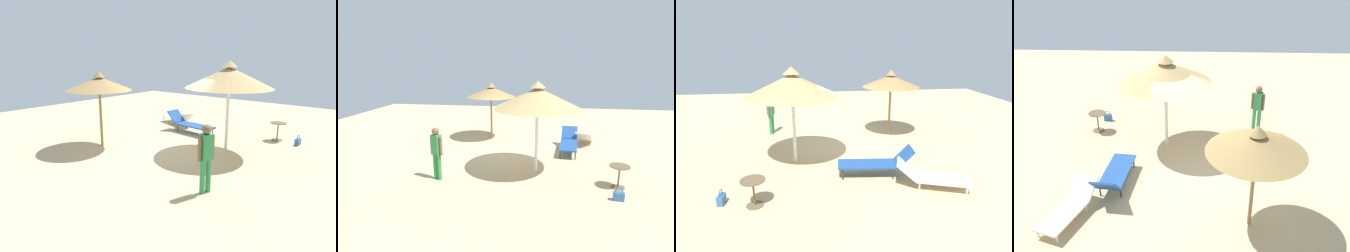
% 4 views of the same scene
% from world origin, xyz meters
% --- Properties ---
extents(ground, '(24.00, 24.00, 0.10)m').
position_xyz_m(ground, '(0.00, 0.00, -0.05)').
color(ground, tan).
extents(parasol_umbrella_near_left, '(2.28, 2.28, 2.71)m').
position_xyz_m(parasol_umbrella_near_left, '(-2.44, -1.38, 2.27)').
color(parasol_umbrella_near_left, olive).
rests_on(parasol_umbrella_near_left, ground).
extents(parasol_umbrella_center, '(2.89, 2.89, 3.08)m').
position_xyz_m(parasol_umbrella_center, '(1.34, 0.92, 2.53)').
color(parasol_umbrella_center, white).
rests_on(parasol_umbrella_center, ground).
extents(lounge_chair_edge, '(2.23, 0.88, 0.85)m').
position_xyz_m(lounge_chair_edge, '(-1.07, 2.18, 0.41)').
color(lounge_chair_edge, '#1E478C').
rests_on(lounge_chair_edge, ground).
extents(lounge_chair_near_right, '(2.03, 1.25, 0.70)m').
position_xyz_m(lounge_chair_near_right, '(-2.36, 3.07, 0.32)').
color(lounge_chair_near_right, silver).
rests_on(lounge_chair_near_right, ground).
extents(person_standing_far_left, '(0.30, 0.44, 1.70)m').
position_xyz_m(person_standing_far_left, '(2.45, -2.15, 0.97)').
color(person_standing_far_left, '#338C4C').
rests_on(person_standing_far_left, ground).
extents(handbag, '(0.17, 0.29, 0.40)m').
position_xyz_m(handbag, '(3.05, 3.24, 0.14)').
color(handbag, '#336699').
rests_on(handbag, ground).
extents(side_table_round, '(0.59, 0.59, 0.70)m').
position_xyz_m(side_table_round, '(2.23, 3.42, 0.47)').
color(side_table_round, brown).
rests_on(side_table_round, ground).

